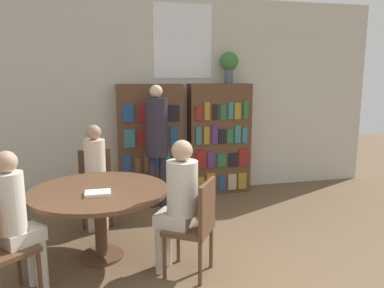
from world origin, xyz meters
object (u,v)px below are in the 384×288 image
Objects in this scene: bookshelf_left at (150,141)px; flower_vase at (229,63)px; chair_left_side at (96,182)px; seated_reader_back at (17,216)px; bookshelf_right at (219,139)px; seated_reader_right at (178,197)px; chair_far_side at (196,223)px; reading_table at (99,199)px; librarian_standing at (157,133)px; seated_reader_left at (95,170)px.

bookshelf_left is 1.70m from flower_vase.
flower_vase is at bearing -160.44° from chair_left_side.
seated_reader_back is at bearing 65.91° from chair_left_side.
seated_reader_back reaches higher than chair_left_side.
bookshelf_right is at bearing -159.02° from chair_left_side.
bookshelf_left is at bearing 31.95° from seated_reader_right.
seated_reader_back is at bearing 121.86° from chair_far_side.
seated_reader_right is 1.01× the size of seated_reader_back.
flower_vase is 2.96m from seated_reader_right.
flower_vase is at bearing 0.22° from bookshelf_left.
reading_table is 0.84m from seated_reader_back.
seated_reader_right is at bearing 53.76° from seated_reader_back.
seated_reader_back is at bearing -126.82° from librarian_standing.
chair_left_side is 1.67m from seated_reader_back.
bookshelf_left is at bearing -136.60° from chair_left_side.
chair_far_side is 0.28m from seated_reader_right.
reading_table is (-0.75, -1.88, -0.23)m from bookshelf_left.
seated_reader_left is (-2.03, -1.04, -1.31)m from flower_vase.
bookshelf_right is 2.59m from seated_reader_right.
bookshelf_right is at bearing -178.08° from flower_vase.
bookshelf_right is at bearing 10.95° from chair_far_side.
flower_vase is 1.62m from librarian_standing.
flower_vase is at bearing 22.86° from librarian_standing.
reading_table is 0.85m from seated_reader_left.
bookshelf_right is at bearing -154.47° from seated_reader_left.
seated_reader_back is 2.41m from librarian_standing.
seated_reader_back is at bearing 125.76° from seated_reader_right.
seated_reader_back is (-0.65, -0.53, 0.08)m from reading_table.
reading_table is at bearing 90.00° from chair_far_side.
seated_reader_right is at bearing -118.36° from flower_vase.
bookshelf_left reaches higher than seated_reader_left.
chair_left_side and chair_far_side have the same top height.
chair_far_side is (-1.12, -2.44, -1.51)m from flower_vase.
bookshelf_right is 1.89× the size of chair_far_side.
bookshelf_right is 1.19m from librarian_standing.
chair_left_side is (-0.06, 1.02, -0.11)m from reading_table.
seated_reader_right is (-0.15, 0.10, 0.22)m from chair_far_side.
seated_reader_back is (-2.48, -2.41, -0.15)m from bookshelf_right.
bookshelf_left is 1.37× the size of seated_reader_back.
bookshelf_right is 1.00× the size of librarian_standing.
chair_left_side is at bearing 63.00° from chair_far_side.
bookshelf_left is 3.56× the size of flower_vase.
bookshelf_right reaches higher than seated_reader_back.
seated_reader_left is (-1.88, -1.03, -0.14)m from bookshelf_right.
flower_vase is at bearing 4.36° from seated_reader_right.
librarian_standing is at bearing 35.24° from chair_far_side.
chair_far_side is at bearing -111.77° from bookshelf_right.
reading_table is at bearing 90.00° from seated_reader_back.
bookshelf_left is 1.35× the size of seated_reader_right.
seated_reader_back is at bearing -120.09° from bookshelf_left.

